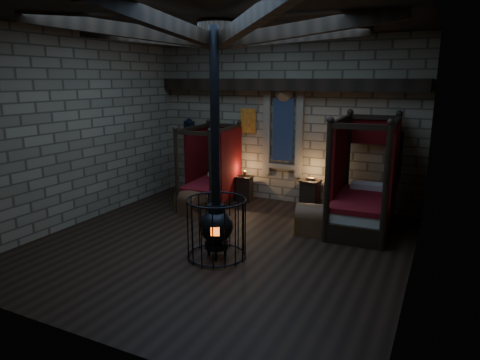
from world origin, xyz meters
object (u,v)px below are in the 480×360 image
at_px(bed_left, 211,185).
at_px(trunk_right, 317,220).
at_px(stove, 216,223).
at_px(trunk_left, 191,203).
at_px(bed_right, 363,201).

bearing_deg(bed_left, trunk_right, -22.75).
distance_m(trunk_right, stove, 2.43).
relative_size(bed_left, trunk_left, 2.21).
relative_size(bed_right, stove, 0.59).
bearing_deg(bed_right, trunk_left, -171.40).
xyz_separation_m(bed_right, trunk_right, (-0.77, -0.81, -0.30)).
bearing_deg(stove, trunk_left, 107.14).
height_order(bed_left, stove, stove).
xyz_separation_m(bed_right, trunk_left, (-3.93, -0.76, -0.34)).
relative_size(trunk_right, stove, 0.24).
height_order(bed_left, trunk_right, bed_left).
bearing_deg(bed_right, stove, -128.69).
relative_size(bed_left, trunk_right, 2.06).
height_order(trunk_left, trunk_right, trunk_right).
xyz_separation_m(bed_left, bed_right, (3.91, -0.20, 0.09)).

